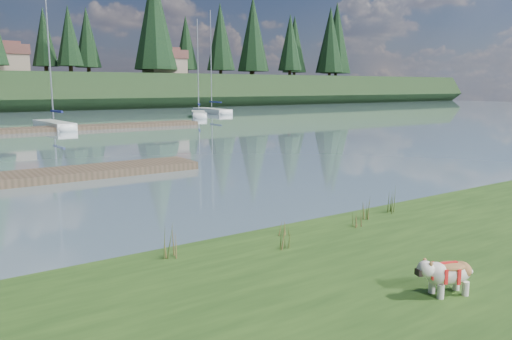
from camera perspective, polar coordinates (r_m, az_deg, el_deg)
ground at (r=40.37m, az=-26.65°, el=3.81°), size 200.00×200.00×0.00m
bank at (r=7.33m, az=18.57°, el=-16.57°), size 60.00×9.00×0.35m
bulldog at (r=7.87m, az=21.09°, el=-10.82°), size 0.92×0.56×0.54m
dock_far at (r=40.67m, az=-23.87°, el=4.26°), size 26.00×2.20×0.30m
sailboat_bg_2 at (r=43.52m, az=-22.35°, el=4.89°), size 2.02×7.42×11.08m
sailboat_bg_4 at (r=55.84m, az=-6.58°, el=6.42°), size 4.29×6.97×10.51m
sailboat_bg_5 at (r=63.70m, az=-5.39°, el=6.82°), size 2.28×8.94×12.54m
weed_0 at (r=9.40m, az=3.28°, el=-7.67°), size 0.17×0.14×0.50m
weed_1 at (r=10.16m, az=3.25°, el=-6.58°), size 0.17×0.14×0.40m
weed_2 at (r=11.62m, az=12.62°, el=-4.36°), size 0.17×0.14×0.58m
weed_3 at (r=8.98m, az=-9.82°, el=-8.25°), size 0.17×0.14×0.64m
weed_4 at (r=10.99m, az=11.40°, el=-5.58°), size 0.17×0.14×0.38m
weed_5 at (r=12.36m, az=15.38°, el=-3.38°), size 0.17×0.14×0.71m
mud_lip at (r=10.39m, az=-1.37°, el=-8.80°), size 60.00×0.50×0.14m
conifer_5 at (r=82.77m, az=-20.60°, el=14.18°), size 3.96×3.96×10.35m
conifer_6 at (r=85.38m, az=-11.54°, el=16.56°), size 7.04×7.04×17.00m
conifer_7 at (r=94.13m, az=-4.10°, el=14.95°), size 5.28×5.28×13.20m
conifer_8 at (r=98.08m, az=3.91°, el=14.34°), size 4.62×4.62×11.77m
conifer_9 at (r=108.86m, az=8.47°, el=14.50°), size 5.94×5.94×14.62m
house_1 at (r=81.76m, az=-26.87°, el=11.35°), size 6.30×5.30×4.65m
house_2 at (r=86.53m, az=-10.41°, el=12.06°), size 6.30×5.30×4.65m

